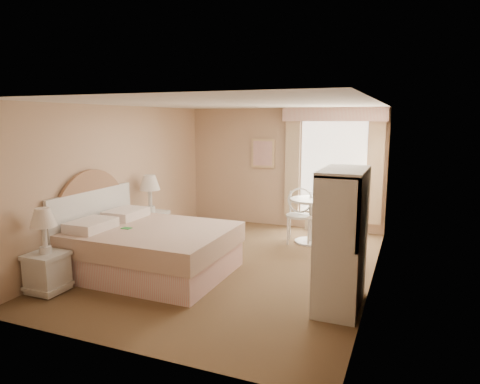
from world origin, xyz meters
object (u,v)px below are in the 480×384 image
at_px(bed, 144,247).
at_px(round_table, 311,213).
at_px(armoire, 342,251).
at_px(nightstand_near, 46,262).
at_px(nightstand_far, 151,219).
at_px(cafe_chair, 300,211).

height_order(bed, round_table, bed).
distance_m(bed, armoire, 2.94).
relative_size(nightstand_near, nightstand_far, 0.89).
bearing_deg(nightstand_near, nightstand_far, 90.00).
bearing_deg(round_table, nightstand_near, -126.68).
bearing_deg(cafe_chair, armoire, -75.15).
bearing_deg(cafe_chair, round_table, -3.66).
distance_m(bed, round_table, 3.16).
bearing_deg(cafe_chair, nightstand_near, -134.37).
xyz_separation_m(bed, cafe_chair, (1.75, 2.45, 0.20)).
bearing_deg(armoire, bed, 177.96).
xyz_separation_m(nightstand_near, armoire, (3.65, 1.05, 0.28)).
distance_m(cafe_chair, armoire, 2.81).
height_order(nightstand_near, armoire, armoire).
distance_m(nightstand_far, round_table, 2.95).
bearing_deg(bed, nightstand_far, 119.86).
distance_m(bed, nightstand_near, 1.36).
bearing_deg(nightstand_near, bed, 57.66).
bearing_deg(nightstand_near, cafe_chair, 55.39).
bearing_deg(bed, round_table, 51.44).
xyz_separation_m(bed, armoire, (2.92, -0.10, 0.32)).
xyz_separation_m(nightstand_near, cafe_chair, (2.48, 3.60, 0.16)).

